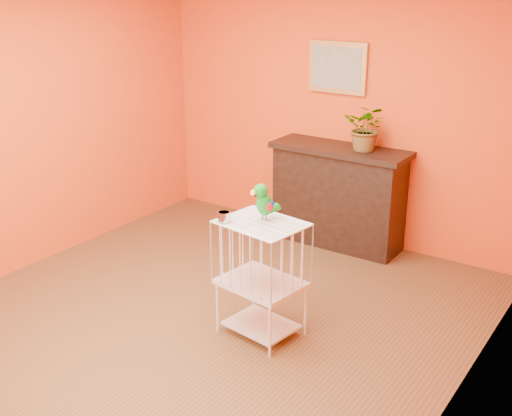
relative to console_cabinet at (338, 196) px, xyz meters
The scene contains 8 objects.
ground 2.08m from the console_cabinet, 94.92° to the right, with size 4.50×4.50×0.00m, color brown.
room_shell 2.28m from the console_cabinet, 94.92° to the right, with size 4.50×4.50×4.50m.
console_cabinet is the anchor object (origin of this frame).
potted_plant 0.74m from the console_cabinet, 12.78° to the left, with size 0.40×0.45×0.35m, color #26722D.
framed_picture 1.27m from the console_cabinet, 129.95° to the left, with size 0.62×0.04×0.50m.
birdcage 1.93m from the console_cabinet, 79.72° to the right, with size 0.65×0.54×0.92m.
feed_cup 2.08m from the console_cabinet, 87.00° to the right, with size 0.10×0.10×0.07m, color silver.
parrot 1.95m from the console_cabinet, 79.84° to the right, with size 0.16×0.25×0.28m.
Camera 1 is at (2.91, -3.49, 2.61)m, focal length 45.00 mm.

